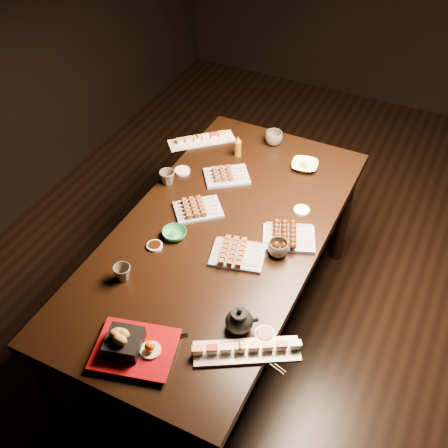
{
  "coord_description": "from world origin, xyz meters",
  "views": [
    {
      "loc": [
        0.48,
        -1.97,
        2.53
      ],
      "look_at": [
        -0.35,
        -0.27,
        0.77
      ],
      "focal_mm": 45.0,
      "sensor_mm": 36.0,
      "label": 1
    }
  ],
  "objects": [
    {
      "name": "yakitori_plate_left",
      "position": [
        -0.51,
        0.07,
        0.78
      ],
      "size": [
        0.27,
        0.26,
        0.06
      ],
      "primitive_type": null,
      "rotation": [
        0.0,
        0.0,
        0.63
      ],
      "color": "#828EB6",
      "rests_on": "dining_table"
    },
    {
      "name": "tsukune_plate",
      "position": [
        -0.06,
        -0.21,
        0.78
      ],
      "size": [
        0.28,
        0.24,
        0.06
      ],
      "primitive_type": null,
      "rotation": [
        0.0,
        0.0,
        0.37
      ],
      "color": "#828EB6",
      "rests_on": "dining_table"
    },
    {
      "name": "teacup_mid_right",
      "position": [
        -0.06,
        -0.32,
        0.79
      ],
      "size": [
        0.13,
        0.13,
        0.07
      ],
      "primitive_type": "imported",
      "rotation": [
        0.0,
        0.0,
        0.61
      ],
      "color": "#4C443A",
      "rests_on": "dining_table"
    },
    {
      "name": "teapot",
      "position": [
        -0.05,
        -0.76,
        0.81
      ],
      "size": [
        0.17,
        0.17,
        0.11
      ],
      "primitive_type": null,
      "rotation": [
        0.0,
        0.0,
        0.38
      ],
      "color": "black",
      "rests_on": "dining_table"
    },
    {
      "name": "chopsticks_se",
      "position": [
        0.08,
        -0.84,
        0.75
      ],
      "size": [
        0.22,
        0.08,
        0.01
      ],
      "primitive_type": null,
      "rotation": [
        0.0,
        0.0,
        -0.29
      ],
      "color": "black",
      "rests_on": "dining_table"
    },
    {
      "name": "teacup_far_right",
      "position": [
        -0.41,
        0.46,
        0.79
      ],
      "size": [
        0.11,
        0.11,
        0.08
      ],
      "primitive_type": "imported",
      "rotation": [
        0.0,
        0.0,
        -0.11
      ],
      "color": "#4C443A",
      "rests_on": "dining_table"
    },
    {
      "name": "dining_table",
      "position": [
        -0.35,
        -0.32,
        0.38
      ],
      "size": [
        1.32,
        1.97,
        0.75
      ],
      "primitive_type": "cube",
      "rotation": [
        0.0,
        0.0,
        0.25
      ],
      "color": "black",
      "rests_on": "ground"
    },
    {
      "name": "condiment_bottle",
      "position": [
        -0.54,
        0.27,
        0.81
      ],
      "size": [
        0.05,
        0.05,
        0.12
      ],
      "primitive_type": "cylinder",
      "rotation": [
        0.0,
        0.0,
        0.22
      ],
      "color": "brown",
      "rests_on": "dining_table"
    },
    {
      "name": "yakitori_plate_right",
      "position": [
        -0.22,
        -0.41,
        0.78
      ],
      "size": [
        0.26,
        0.22,
        0.06
      ],
      "primitive_type": null,
      "rotation": [
        0.0,
        0.0,
        0.25
      ],
      "color": "#828EB6",
      "rests_on": "dining_table"
    },
    {
      "name": "sauce_dish_nw",
      "position": [
        -0.73,
        0.01,
        0.76
      ],
      "size": [
        0.08,
        0.08,
        0.01
      ],
      "primitive_type": "cylinder",
      "rotation": [
        0.0,
        0.0,
        0.06
      ],
      "color": "white",
      "rests_on": "dining_table"
    },
    {
      "name": "sauce_dish_se",
      "position": [
        0.06,
        -0.75,
        0.76
      ],
      "size": [
        0.08,
        0.08,
        0.01
      ],
      "primitive_type": "cylinder",
      "rotation": [
        0.0,
        0.0,
        0.03
      ],
      "color": "white",
      "rests_on": "dining_table"
    },
    {
      "name": "sushi_platter_near",
      "position": [
        0.02,
        -0.85,
        0.77
      ],
      "size": [
        0.4,
        0.29,
        0.05
      ],
      "primitive_type": null,
      "rotation": [
        0.0,
        0.0,
        0.52
      ],
      "color": "white",
      "rests_on": "dining_table"
    },
    {
      "name": "chopsticks_near",
      "position": [
        -0.29,
        -0.94,
        0.75
      ],
      "size": [
        0.16,
        0.14,
        0.01
      ],
      "primitive_type": null,
      "rotation": [
        0.0,
        0.0,
        0.7
      ],
      "color": "black",
      "rests_on": "dining_table"
    },
    {
      "name": "yakitori_plate_center",
      "position": [
        -0.52,
        -0.22,
        0.78
      ],
      "size": [
        0.27,
        0.26,
        0.06
      ],
      "primitive_type": null,
      "rotation": [
        0.0,
        0.0,
        0.71
      ],
      "color": "#828EB6",
      "rests_on": "dining_table"
    },
    {
      "name": "edamame_bowl_green",
      "position": [
        -0.53,
        -0.42,
        0.77
      ],
      "size": [
        0.12,
        0.12,
        0.03
      ],
      "primitive_type": "imported",
      "rotation": [
        0.0,
        0.0,
        -0.11
      ],
      "color": "#2F8F60",
      "rests_on": "dining_table"
    },
    {
      "name": "teacup_near_left",
      "position": [
        -0.6,
        -0.74,
        0.78
      ],
      "size": [
        0.09,
        0.09,
        0.07
      ],
      "primitive_type": "imported",
      "rotation": [
        0.0,
        0.0,
        0.33
      ],
      "color": "#4C443A",
      "rests_on": "dining_table"
    },
    {
      "name": "teacup_far_left",
      "position": [
        -0.75,
        -0.1,
        0.79
      ],
      "size": [
        0.1,
        0.1,
        0.07
      ],
      "primitive_type": "imported",
      "rotation": [
        0.0,
        0.0,
        0.33
      ],
      "color": "#4C443A",
      "rests_on": "dining_table"
    },
    {
      "name": "sauce_dish_west",
      "position": [
        -0.58,
        -0.52,
        0.76
      ],
      "size": [
        0.1,
        0.1,
        0.01
      ],
      "primitive_type": "cylinder",
      "rotation": [
        0.0,
        0.0,
        0.62
      ],
      "color": "white",
      "rests_on": "dining_table"
    },
    {
      "name": "sushi_platter_far",
      "position": [
        -0.77,
        0.3,
        0.77
      ],
      "size": [
        0.34,
        0.32,
        0.04
      ],
      "primitive_type": null,
      "rotation": [
        0.0,
        0.0,
        3.89
      ],
      "color": "white",
      "rests_on": "dining_table"
    },
    {
      "name": "edamame_bowl_cream",
      "position": [
        -0.18,
        0.32,
        0.77
      ],
      "size": [
        0.16,
        0.16,
        0.03
      ],
      "primitive_type": "imported",
      "rotation": [
        0.0,
        0.0,
        0.2
      ],
      "color": "beige",
      "rests_on": "dining_table"
    },
    {
      "name": "tempura_tray",
      "position": [
        -0.35,
        -1.03,
        0.8
      ],
      "size": [
        0.35,
        0.31,
        0.11
      ],
      "primitive_type": null,
      "rotation": [
        0.0,
        0.0,
        0.26
      ],
      "color": "black",
      "rests_on": "dining_table"
    },
    {
      "name": "ground",
      "position": [
        0.0,
        0.0,
        0.0
      ],
      "size": [
        5.0,
        5.0,
        0.0
      ],
      "primitive_type": "plane",
      "color": "black",
      "rests_on": "ground"
    },
    {
      "name": "sauce_dish_east",
      "position": [
        -0.07,
        -0.01,
        0.76
      ],
      "size": [
        0.09,
        0.09,
        0.01
      ],
      "primitive_type": "cylinder",
      "rotation": [
        0.0,
        0.0,
        0.21
      ],
      "color": "white",
      "rests_on": "dining_table"
    }
  ]
}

